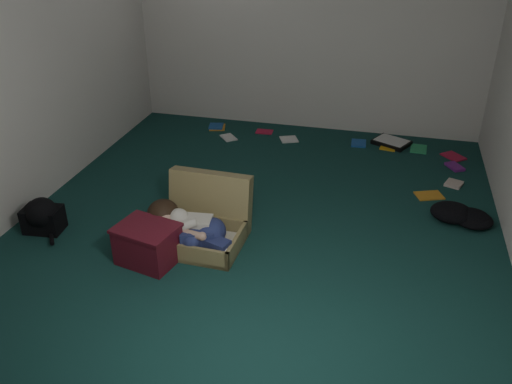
% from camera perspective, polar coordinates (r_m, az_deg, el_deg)
% --- Properties ---
extents(floor, '(4.50, 4.50, 0.00)m').
position_cam_1_polar(floor, '(4.67, 0.45, -2.93)').
color(floor, '#143B37').
rests_on(floor, ground).
extents(wall_back, '(4.50, 0.00, 4.50)m').
position_cam_1_polar(wall_back, '(6.30, 5.64, 17.95)').
color(wall_back, silver).
rests_on(wall_back, ground).
extents(wall_front, '(4.50, 0.00, 4.50)m').
position_cam_1_polar(wall_front, '(2.20, -13.61, -3.46)').
color(wall_front, silver).
rests_on(wall_front, ground).
extents(wall_left, '(0.00, 4.50, 4.50)m').
position_cam_1_polar(wall_left, '(5.00, -23.00, 13.16)').
color(wall_left, silver).
rests_on(wall_left, ground).
extents(suitcase, '(0.71, 0.69, 0.51)m').
position_cam_1_polar(suitcase, '(4.38, -5.59, -3.12)').
color(suitcase, '#928350').
rests_on(suitcase, floor).
extents(person, '(0.74, 0.37, 0.31)m').
position_cam_1_polar(person, '(4.24, -7.06, -3.70)').
color(person, beige).
rests_on(person, suitcase).
extents(maroon_bin, '(0.51, 0.44, 0.30)m').
position_cam_1_polar(maroon_bin, '(4.16, -11.33, -5.38)').
color(maroon_bin, '#59121F').
rests_on(maroon_bin, floor).
extents(backpack, '(0.41, 0.34, 0.23)m').
position_cam_1_polar(backpack, '(4.81, -21.50, -2.60)').
color(backpack, black).
rests_on(backpack, floor).
extents(clothing_pile, '(0.43, 0.35, 0.14)m').
position_cam_1_polar(clothing_pile, '(4.97, 20.81, -2.03)').
color(clothing_pile, black).
rests_on(clothing_pile, floor).
extents(paper_tray, '(0.46, 0.42, 0.05)m').
position_cam_1_polar(paper_tray, '(6.31, 14.07, 5.11)').
color(paper_tray, black).
rests_on(paper_tray, floor).
extents(book_scatter, '(2.93, 1.39, 0.02)m').
position_cam_1_polar(book_scatter, '(6.03, 10.27, 4.28)').
color(book_scatter, orange).
rests_on(book_scatter, floor).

